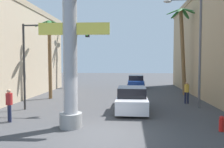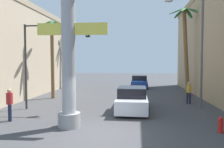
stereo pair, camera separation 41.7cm
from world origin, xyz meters
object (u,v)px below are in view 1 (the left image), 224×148
(palm_tree_far_left, at_px, (69,54))
(traffic_light_mast, at_px, (47,49))
(fire_hydrant, at_px, (221,124))
(pedestrian_curb_left, at_px, (9,103))
(pedestrian_mid_right, at_px, (187,91))
(car_lead, at_px, (132,99))
(palm_tree_mid_left, at_px, (50,49))
(neon_sign_pole, at_px, (70,24))
(car_far, at_px, (136,82))
(street_lamp, at_px, (194,42))
(palm_tree_mid_right, at_px, (183,41))

(palm_tree_far_left, bearing_deg, traffic_light_mast, -80.16)
(fire_hydrant, bearing_deg, pedestrian_curb_left, 176.23)
(pedestrian_mid_right, xyz_separation_m, fire_hydrant, (-0.14, -6.84, -0.63))
(car_lead, xyz_separation_m, pedestrian_mid_right, (4.20, 2.67, 0.28))
(palm_tree_mid_left, bearing_deg, pedestrian_curb_left, -85.58)
(palm_tree_mid_left, xyz_separation_m, pedestrian_mid_right, (11.23, -1.30, -3.32))
(traffic_light_mast, height_order, pedestrian_mid_right, traffic_light_mast)
(neon_sign_pole, bearing_deg, car_far, 78.47)
(car_lead, distance_m, palm_tree_far_left, 14.58)
(street_lamp, bearing_deg, traffic_light_mast, -170.60)
(car_lead, height_order, palm_tree_mid_right, palm_tree_mid_right)
(pedestrian_mid_right, bearing_deg, street_lamp, -87.35)
(neon_sign_pole, height_order, car_lead, neon_sign_pole)
(palm_tree_far_left, bearing_deg, street_lamp, -41.99)
(street_lamp, distance_m, pedestrian_curb_left, 12.20)
(traffic_light_mast, relative_size, car_far, 1.24)
(neon_sign_pole, relative_size, car_lead, 1.97)
(neon_sign_pole, relative_size, palm_tree_mid_left, 1.46)
(palm_tree_mid_left, bearing_deg, neon_sign_pole, -63.30)
(palm_tree_mid_right, height_order, pedestrian_curb_left, palm_tree_mid_right)
(palm_tree_mid_right, relative_size, palm_tree_mid_left, 1.23)
(palm_tree_mid_left, relative_size, fire_hydrant, 9.43)
(car_lead, height_order, palm_tree_far_left, palm_tree_far_left)
(car_far, height_order, pedestrian_mid_right, pedestrian_mid_right)
(street_lamp, relative_size, palm_tree_mid_left, 1.12)
(pedestrian_curb_left, bearing_deg, fire_hydrant, -3.77)
(pedestrian_curb_left, bearing_deg, palm_tree_mid_right, 43.49)
(palm_tree_mid_right, bearing_deg, car_far, 126.98)
(pedestrian_mid_right, xyz_separation_m, pedestrian_curb_left, (-10.66, -6.15, 0.04))
(traffic_light_mast, distance_m, palm_tree_far_left, 12.56)
(fire_hydrant, bearing_deg, palm_tree_mid_right, 85.88)
(street_lamp, height_order, car_far, street_lamp)
(pedestrian_curb_left, bearing_deg, neon_sign_pole, -10.88)
(car_far, relative_size, palm_tree_far_left, 0.63)
(pedestrian_mid_right, relative_size, pedestrian_curb_left, 0.96)
(car_far, bearing_deg, palm_tree_mid_right, -53.02)
(palm_tree_mid_right, xyz_separation_m, fire_hydrant, (-0.82, -11.45, -4.81))
(palm_tree_far_left, height_order, fire_hydrant, palm_tree_far_left)
(palm_tree_mid_right, bearing_deg, traffic_light_mast, -143.25)
(car_far, bearing_deg, pedestrian_curb_left, -113.03)
(palm_tree_mid_left, bearing_deg, traffic_light_mast, -71.40)
(neon_sign_pole, bearing_deg, traffic_light_mast, 125.23)
(traffic_light_mast, xyz_separation_m, palm_tree_far_left, (-2.15, 12.38, 0.22))
(neon_sign_pole, bearing_deg, pedestrian_mid_right, 43.66)
(traffic_light_mast, distance_m, palm_tree_mid_right, 13.05)
(traffic_light_mast, bearing_deg, pedestrian_mid_right, 18.00)
(neon_sign_pole, xyz_separation_m, car_lead, (2.95, 4.15, -4.24))
(traffic_light_mast, xyz_separation_m, palm_tree_mid_left, (-1.50, 4.46, 0.29))
(pedestrian_curb_left, bearing_deg, car_lead, 28.28)
(street_lamp, relative_size, traffic_light_mast, 1.34)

